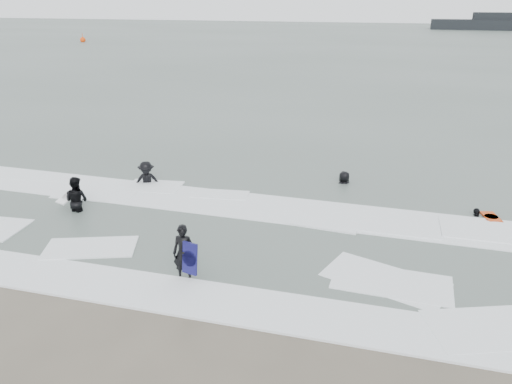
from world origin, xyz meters
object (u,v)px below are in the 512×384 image
(surfer_centre, at_px, (185,279))
(surfer_right_near, at_px, (476,217))
(surfer_right_far, at_px, (344,184))
(vessel_horizon, at_px, (496,24))
(buoy, at_px, (83,40))
(surfer_wading, at_px, (78,211))
(surfer_breaker, at_px, (147,185))

(surfer_centre, relative_size, surfer_right_near, 1.17)
(surfer_centre, distance_m, surfer_right_far, 10.09)
(vessel_horizon, bearing_deg, buoy, -142.79)
(surfer_centre, relative_size, surfer_wading, 0.90)
(surfer_centre, height_order, surfer_breaker, surfer_breaker)
(buoy, relative_size, vessel_horizon, 0.05)
(surfer_wading, relative_size, vessel_horizon, 0.06)
(surfer_right_near, height_order, vessel_horizon, vessel_horizon)
(surfer_centre, height_order, surfer_wading, surfer_wading)
(surfer_breaker, relative_size, buoy, 1.17)
(surfer_centre, relative_size, vessel_horizon, 0.06)
(surfer_right_near, bearing_deg, surfer_breaker, -32.32)
(surfer_centre, bearing_deg, vessel_horizon, 73.83)
(surfer_centre, height_order, surfer_right_near, surfer_centre)
(surfer_wading, height_order, surfer_breaker, surfer_wading)
(surfer_right_far, height_order, buoy, buoy)
(surfer_right_near, distance_m, buoy, 88.13)
(surfer_right_far, bearing_deg, buoy, -88.72)
(buoy, xyz_separation_m, vessel_horizon, (78.15, 59.33, 1.12))
(surfer_wading, xyz_separation_m, vessel_horizon, (32.44, 127.02, 1.54))
(surfer_right_far, distance_m, buoy, 82.92)
(surfer_wading, height_order, vessel_horizon, vessel_horizon)
(surfer_wading, bearing_deg, surfer_breaker, -106.63)
(surfer_right_far, bearing_deg, surfer_centre, 28.86)
(surfer_right_far, xyz_separation_m, vessel_horizon, (22.80, 121.08, 1.54))
(surfer_centre, bearing_deg, surfer_wading, 145.24)
(vessel_horizon, bearing_deg, surfer_wading, -104.33)
(surfer_wading, bearing_deg, surfer_right_far, -145.07)
(vessel_horizon, bearing_deg, surfer_breaker, -104.17)
(surfer_centre, xyz_separation_m, surfer_right_far, (3.54, 9.45, 0.00))
(surfer_wading, bearing_deg, surfer_right_near, -162.74)
(surfer_centre, distance_m, buoy, 88.05)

